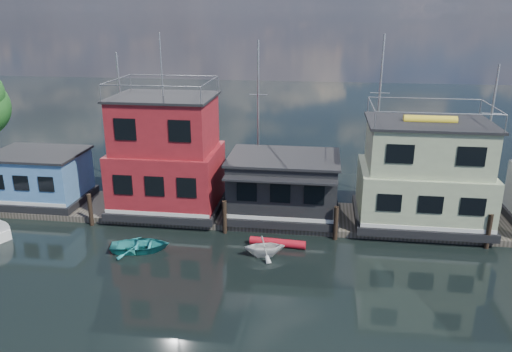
# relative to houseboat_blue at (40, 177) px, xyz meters

# --- Properties ---
(ground) EXTENTS (160.00, 160.00, 0.00)m
(ground) POSITION_rel_houseboat_blue_xyz_m (18.00, -12.00, -2.21)
(ground) COLOR black
(ground) RESTS_ON ground
(dock) EXTENTS (48.00, 5.00, 0.40)m
(dock) POSITION_rel_houseboat_blue_xyz_m (18.00, 0.00, -2.01)
(dock) COLOR #595147
(dock) RESTS_ON ground
(houseboat_blue) EXTENTS (6.40, 4.90, 3.66)m
(houseboat_blue) POSITION_rel_houseboat_blue_xyz_m (0.00, 0.00, 0.00)
(houseboat_blue) COLOR black
(houseboat_blue) RESTS_ON dock
(houseboat_red) EXTENTS (7.40, 5.90, 11.86)m
(houseboat_red) POSITION_rel_houseboat_blue_xyz_m (9.50, 0.00, 1.90)
(houseboat_red) COLOR black
(houseboat_red) RESTS_ON dock
(houseboat_dark) EXTENTS (7.40, 6.10, 4.06)m
(houseboat_dark) POSITION_rel_houseboat_blue_xyz_m (17.50, -0.02, 0.21)
(houseboat_dark) COLOR black
(houseboat_dark) RESTS_ON dock
(houseboat_green) EXTENTS (8.40, 5.90, 7.03)m
(houseboat_green) POSITION_rel_houseboat_blue_xyz_m (26.50, 0.00, 1.34)
(houseboat_green) COLOR black
(houseboat_green) RESTS_ON dock
(pilings) EXTENTS (42.28, 0.28, 2.20)m
(pilings) POSITION_rel_houseboat_blue_xyz_m (17.67, -2.80, -1.11)
(pilings) COLOR #2D2116
(pilings) RESTS_ON ground
(background_masts) EXTENTS (36.40, 0.16, 12.00)m
(background_masts) POSITION_rel_houseboat_blue_xyz_m (22.76, 6.00, 3.35)
(background_masts) COLOR silver
(background_masts) RESTS_ON ground
(dinghy_teal) EXTENTS (3.92, 3.19, 0.71)m
(dinghy_teal) POSITION_rel_houseboat_blue_xyz_m (9.51, -5.94, -1.85)
(dinghy_teal) COLOR teal
(dinghy_teal) RESTS_ON ground
(red_kayak) EXTENTS (3.42, 0.78, 0.50)m
(red_kayak) POSITION_rel_houseboat_blue_xyz_m (17.53, -4.24, -1.96)
(red_kayak) COLOR red
(red_kayak) RESTS_ON ground
(dinghy_white) EXTENTS (2.78, 2.54, 1.25)m
(dinghy_white) POSITION_rel_houseboat_blue_xyz_m (16.88, -5.59, -1.58)
(dinghy_white) COLOR white
(dinghy_white) RESTS_ON ground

